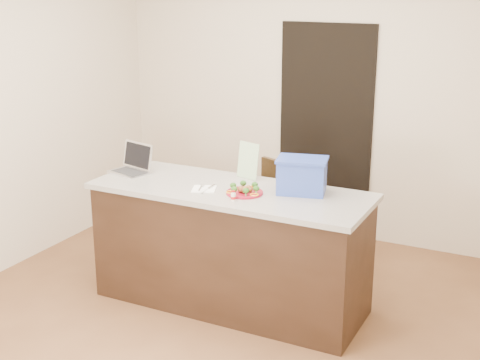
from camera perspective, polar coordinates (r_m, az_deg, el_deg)
The scene contains 16 objects.
ground at distance 5.00m, azimuth -2.15°, elevation -11.61°, with size 4.00×4.00×0.00m, color brown.
room_shell at distance 4.46m, azimuth -2.38°, elevation 7.00°, with size 4.00×4.00×4.00m.
doorway at distance 6.32m, azimuth 7.27°, elevation 4.11°, with size 0.90×0.02×2.00m, color black.
island at distance 5.00m, azimuth -0.82°, elevation -5.73°, with size 2.06×0.76×0.92m.
plate at distance 4.72m, azimuth 0.39°, elevation -1.07°, with size 0.26×0.26×0.02m.
meatballs at distance 4.70m, azimuth 0.40°, elevation -0.80°, with size 0.11×0.10×0.04m.
broccoli at distance 4.70m, azimuth 0.39°, elevation -0.59°, with size 0.23×0.21×0.04m.
pepper_rings at distance 4.71m, azimuth 0.39°, elevation -0.96°, with size 0.24×0.23×0.01m.
napkin at distance 4.83m, azimuth -3.09°, elevation -0.76°, with size 0.17×0.17×0.01m, color white.
fork at distance 4.84m, azimuth -3.25°, elevation -0.63°, with size 0.05×0.15×0.00m.
knife at distance 4.79m, azimuth -2.89°, elevation -0.79°, with size 0.03×0.21×0.01m.
yogurt_bottle at distance 4.56m, azimuth -0.58°, elevation -1.43°, with size 0.03×0.03×0.07m.
laptop at distance 5.31m, azimuth -9.06°, elevation 1.34°, with size 0.36×0.32×0.22m.
leaflet at distance 5.05m, azimuth 0.69°, elevation 1.66°, with size 0.19×0.00×0.28m, color white.
blue_box at distance 4.73m, azimuth 5.30°, elevation 0.39°, with size 0.40×0.33×0.25m.
chair at distance 5.51m, azimuth 2.99°, elevation -2.74°, with size 0.54×0.55×0.94m.
Camera 1 is at (2.14, -3.84, 2.39)m, focal length 50.00 mm.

